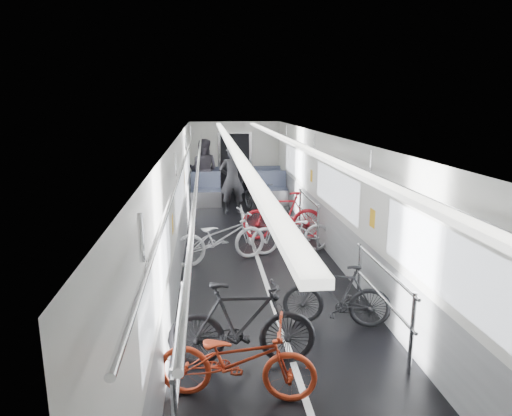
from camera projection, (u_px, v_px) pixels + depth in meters
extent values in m
cube|color=black|center=(259.00, 262.00, 8.88)|extent=(3.00, 14.00, 0.01)
cube|color=white|center=(259.00, 138.00, 8.33)|extent=(3.00, 14.00, 0.02)
cube|color=silver|center=(179.00, 204.00, 8.44)|extent=(0.02, 14.00, 2.40)
cube|color=silver|center=(336.00, 200.00, 8.76)|extent=(0.02, 14.00, 2.40)
cube|color=silver|center=(235.00, 158.00, 15.38)|extent=(3.00, 0.02, 2.40)
cube|color=white|center=(259.00, 262.00, 8.88)|extent=(0.08, 13.80, 0.01)
cube|color=gray|center=(182.00, 242.00, 8.62)|extent=(0.01, 13.90, 0.90)
cube|color=gray|center=(333.00, 237.00, 8.93)|extent=(0.01, 13.90, 0.90)
cube|color=white|center=(180.00, 193.00, 8.40)|extent=(0.01, 10.80, 0.75)
cube|color=white|center=(335.00, 190.00, 8.71)|extent=(0.01, 10.80, 0.75)
cube|color=white|center=(229.00, 141.00, 8.28)|extent=(0.14, 13.40, 0.05)
cube|color=white|center=(289.00, 141.00, 8.40)|extent=(0.14, 13.40, 0.05)
cube|color=black|center=(235.00, 164.00, 15.37)|extent=(0.95, 0.10, 2.00)
imported|color=#A62D14|center=(237.00, 360.00, 4.72)|extent=(1.75, 0.92, 0.88)
imported|color=black|center=(242.00, 324.00, 5.30)|extent=(1.76, 0.59, 1.04)
imported|color=silver|center=(220.00, 238.00, 8.77)|extent=(2.00, 1.25, 0.99)
imported|color=black|center=(336.00, 295.00, 6.27)|extent=(1.55, 0.78, 0.89)
imported|color=silver|center=(291.00, 232.00, 9.32)|extent=(1.77, 0.82, 0.89)
imported|color=#AB151D|center=(283.00, 216.00, 10.20)|extent=(1.86, 0.64, 1.10)
imported|color=black|center=(256.00, 198.00, 12.58)|extent=(1.01, 1.82, 0.91)
imported|color=black|center=(232.00, 180.00, 12.50)|extent=(0.73, 0.51, 1.91)
imported|color=#343038|center=(204.00, 170.00, 14.27)|extent=(1.09, 0.94, 1.93)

